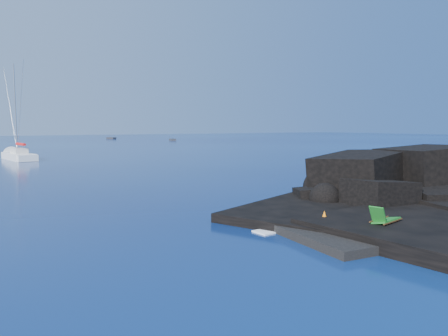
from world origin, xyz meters
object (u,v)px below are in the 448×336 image
object	(u,v)px
distant_boat_b	(173,141)
deck_chair	(386,215)
distant_boat_a	(111,139)
sunbather	(408,216)
marker_cone	(324,217)
sailboat	(19,160)

from	to	relation	value
distant_boat_b	deck_chair	bearing A→B (deg)	-97.23
distant_boat_a	sunbather	bearing A→B (deg)	-115.92
sunbather	deck_chair	bearing A→B (deg)	-163.53
marker_cone	deck_chair	bearing A→B (deg)	-58.12
sunbather	distant_boat_a	distance (m)	137.30
deck_chair	marker_cone	distance (m)	2.63
sailboat	marker_cone	distance (m)	51.80
deck_chair	marker_cone	size ratio (longest dim) A/B	3.10
sailboat	distant_boat_b	bearing A→B (deg)	41.27
sailboat	marker_cone	world-z (taller)	sailboat
sailboat	sunbather	size ratio (longest dim) A/B	8.08
sailboat	marker_cone	bearing A→B (deg)	-90.02
sunbather	marker_cone	world-z (taller)	marker_cone
deck_chair	distant_boat_b	bearing A→B (deg)	57.30
marker_cone	distant_boat_a	distance (m)	136.62
distant_boat_b	distant_boat_a	bearing A→B (deg)	126.07
distant_boat_a	distant_boat_b	size ratio (longest dim) A/B	0.97
sailboat	distant_boat_a	size ratio (longest dim) A/B	3.08
sailboat	marker_cone	size ratio (longest dim) A/B	23.88
distant_boat_a	distant_boat_b	xyz separation A→B (m)	(10.82, -25.90, 0.00)
sailboat	distant_boat_a	bearing A→B (deg)	57.56
sunbather	distant_boat_a	xyz separation A→B (m)	(27.85, 134.45, -0.51)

